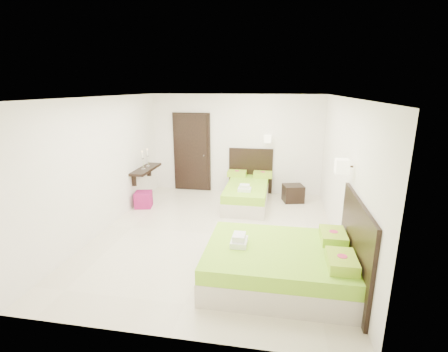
% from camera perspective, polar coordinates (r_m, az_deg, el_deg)
% --- Properties ---
extents(floor, '(5.50, 5.50, 0.00)m').
position_cam_1_polar(floor, '(6.42, -1.36, -10.17)').
color(floor, beige).
rests_on(floor, ground).
extents(bed_single, '(1.16, 1.94, 1.60)m').
position_cam_1_polar(bed_single, '(7.98, 4.11, -2.71)').
color(bed_single, beige).
rests_on(bed_single, ground).
extents(bed_double, '(2.10, 1.79, 1.74)m').
position_cam_1_polar(bed_double, '(4.93, 10.54, -14.82)').
color(bed_double, beige).
rests_on(bed_double, ground).
extents(nightstand, '(0.57, 0.53, 0.42)m').
position_cam_1_polar(nightstand, '(8.27, 12.04, -2.99)').
color(nightstand, black).
rests_on(nightstand, ground).
extents(ottoman, '(0.45, 0.45, 0.38)m').
position_cam_1_polar(ottoman, '(7.96, -13.96, -4.03)').
color(ottoman, '#86114D').
rests_on(ottoman, ground).
extents(door, '(1.02, 0.15, 2.14)m').
position_cam_1_polar(door, '(8.87, -5.66, 4.12)').
color(door, black).
rests_on(door, ground).
extents(console_shelf, '(0.35, 1.20, 0.78)m').
position_cam_1_polar(console_shelf, '(8.20, -13.63, 1.15)').
color(console_shelf, black).
rests_on(console_shelf, ground).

